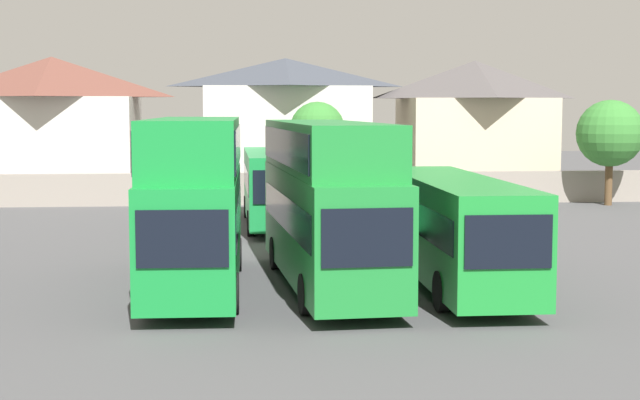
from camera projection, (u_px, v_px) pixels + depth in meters
name	position (u px, v px, depth m)	size (l,w,h in m)	color
ground	(293.00, 219.00, 46.96)	(140.00, 140.00, 0.00)	#4C4C4F
depot_boundary_wall	(285.00, 189.00, 54.05)	(56.00, 0.50, 1.80)	gray
bus_1	(195.00, 194.00, 28.64)	(2.78, 10.94, 5.14)	#178836
bus_2	(327.00, 195.00, 29.00)	(3.37, 11.94, 5.03)	#1E8233
bus_3	(453.00, 224.00, 29.36)	(2.61, 11.84, 3.32)	#1D8E33
bus_4	(273.00, 184.00, 44.18)	(2.59, 10.96, 3.42)	#1C8E41
bus_5	(321.00, 184.00, 44.41)	(3.06, 10.89, 3.36)	#128833
house_terrace_left	(53.00, 125.00, 59.29)	(10.63, 7.89, 8.56)	silver
house_terrace_centre	(286.00, 125.00, 61.47)	(10.80, 7.14, 8.58)	silver
house_terrace_right	(474.00, 125.00, 62.32)	(9.57, 7.82, 8.47)	beige
tree_behind_wall	(610.00, 134.00, 53.35)	(3.72, 3.72, 5.89)	brown
tree_right_of_lot	(317.00, 130.00, 56.39)	(3.26, 3.26, 5.80)	brown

